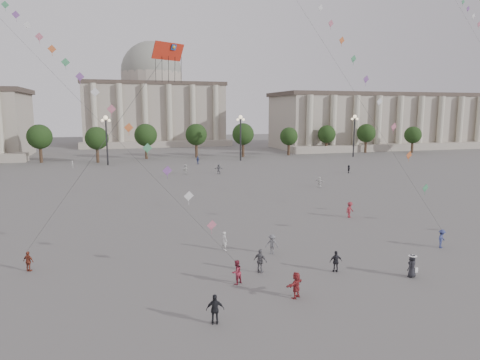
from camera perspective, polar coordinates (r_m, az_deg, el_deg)
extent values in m
plane|color=#5C5A57|center=(31.65, 9.66, -12.49)|extent=(360.00, 360.00, 0.00)
cube|color=#A79A8C|center=(150.00, 19.97, 7.28)|extent=(80.00, 22.00, 16.00)
cube|color=#453A33|center=(150.04, 20.15, 10.56)|extent=(81.60, 22.44, 1.20)
cube|color=#A79A8C|center=(140.04, 22.93, 4.13)|extent=(84.00, 4.00, 2.00)
cube|color=#A79A8C|center=(156.94, -11.51, 8.43)|extent=(46.00, 30.00, 20.00)
cube|color=#453A33|center=(157.19, -11.63, 12.30)|extent=(46.92, 30.60, 1.20)
cube|color=#A79A8C|center=(140.40, -10.81, 4.71)|extent=(48.30, 4.00, 2.00)
cylinder|color=#A79A8C|center=(157.31, -11.65, 12.99)|extent=(21.00, 21.00, 5.00)
sphere|color=gray|center=(157.50, -11.69, 13.90)|extent=(21.00, 21.00, 21.00)
cylinder|color=#3C2B1E|center=(106.22, -25.29, 3.00)|extent=(0.70, 0.70, 3.52)
sphere|color=black|center=(105.94, -25.43, 4.97)|extent=(5.12, 5.12, 5.12)
cylinder|color=#3C2B1E|center=(104.98, -18.81, 3.32)|extent=(0.70, 0.70, 3.52)
sphere|color=black|center=(104.69, -18.92, 5.33)|extent=(5.12, 5.12, 5.12)
cylinder|color=#3C2B1E|center=(105.09, -12.26, 3.61)|extent=(0.70, 0.70, 3.52)
sphere|color=black|center=(104.81, -12.33, 5.61)|extent=(5.12, 5.12, 5.12)
cylinder|color=#3C2B1E|center=(106.57, -5.80, 3.85)|extent=(0.70, 0.70, 3.52)
sphere|color=black|center=(106.29, -5.83, 5.83)|extent=(5.12, 5.12, 5.12)
cylinder|color=#3C2B1E|center=(109.35, 0.41, 4.03)|extent=(0.70, 0.70, 3.52)
sphere|color=black|center=(109.08, 0.41, 5.96)|extent=(5.12, 5.12, 5.12)
cylinder|color=#3C2B1E|center=(113.35, 6.25, 4.16)|extent=(0.70, 0.70, 3.52)
sphere|color=black|center=(113.08, 6.28, 6.02)|extent=(5.12, 5.12, 5.12)
cylinder|color=#3C2B1E|center=(118.42, 11.64, 4.24)|extent=(0.70, 0.70, 3.52)
sphere|color=black|center=(118.17, 11.70, 6.02)|extent=(5.12, 5.12, 5.12)
cylinder|color=#3C2B1E|center=(124.46, 16.56, 4.28)|extent=(0.70, 0.70, 3.52)
sphere|color=black|center=(124.22, 16.63, 5.97)|extent=(5.12, 5.12, 5.12)
cylinder|color=#3C2B1E|center=(131.31, 20.98, 4.29)|extent=(0.70, 0.70, 3.52)
sphere|color=black|center=(131.08, 21.08, 5.89)|extent=(5.12, 5.12, 5.12)
cylinder|color=#262628|center=(96.64, -17.33, 4.86)|extent=(0.36, 0.36, 10.00)
sphere|color=#FFE5B2|center=(96.42, -17.48, 7.94)|extent=(0.90, 0.90, 0.90)
sphere|color=#FFE5B2|center=(96.45, -17.88, 7.56)|extent=(0.60, 0.60, 0.60)
sphere|color=#FFE5B2|center=(96.42, -17.05, 7.60)|extent=(0.60, 0.60, 0.60)
cylinder|color=#262628|center=(100.61, 0.07, 5.43)|extent=(0.36, 0.36, 10.00)
sphere|color=#FFE5B2|center=(100.40, 0.07, 8.39)|extent=(0.90, 0.90, 0.90)
sphere|color=#FFE5B2|center=(100.21, -0.31, 8.05)|extent=(0.60, 0.60, 0.60)
sphere|color=#FFE5B2|center=(100.60, 0.46, 8.05)|extent=(0.60, 0.60, 0.60)
cylinder|color=#262628|center=(112.71, 14.95, 5.53)|extent=(0.36, 0.36, 10.00)
sphere|color=#FFE5B2|center=(112.52, 15.06, 8.17)|extent=(0.90, 0.90, 0.90)
sphere|color=#FFE5B2|center=(112.17, 14.74, 7.88)|extent=(0.60, 0.60, 0.60)
sphere|color=#FFE5B2|center=(112.90, 15.36, 7.86)|extent=(0.60, 0.60, 0.60)
imported|color=#38447E|center=(94.76, -5.65, 2.66)|extent=(1.08, 0.98, 1.77)
imported|color=beige|center=(79.49, -7.28, 1.42)|extent=(1.60, 1.69, 1.90)
imported|color=slate|center=(35.51, 4.29, -8.53)|extent=(1.24, 1.06, 1.66)
imported|color=silver|center=(67.08, 10.53, -0.23)|extent=(1.41, 1.40, 1.62)
imported|color=maroon|center=(48.65, 14.43, -3.86)|extent=(1.30, 1.05, 1.75)
imported|color=black|center=(83.38, 14.29, 1.42)|extent=(1.19, 1.38, 1.50)
imported|color=silver|center=(94.43, -21.43, 1.95)|extent=(0.44, 0.60, 1.49)
imported|color=slate|center=(79.68, -2.85, 1.48)|extent=(1.77, 0.73, 1.85)
imported|color=silver|center=(36.35, -2.08, -8.12)|extent=(0.56, 0.69, 1.62)
imported|color=brown|center=(35.38, -26.37, -9.69)|extent=(0.94, 0.80, 1.51)
imported|color=black|center=(24.56, -3.33, -16.84)|extent=(1.07, 0.61, 1.71)
imported|color=maroon|center=(27.81, 7.49, -13.71)|extent=(1.58, 1.25, 1.68)
imported|color=#5F5E62|center=(31.54, 2.73, -10.73)|extent=(1.03, 1.05, 1.77)
imported|color=#232228|center=(32.44, 12.67, -10.55)|extent=(0.98, 0.53, 1.58)
imported|color=maroon|center=(29.62, -0.47, -12.18)|extent=(1.02, 0.95, 1.67)
imported|color=navy|center=(40.78, 25.31, -7.09)|extent=(1.20, 1.05, 1.62)
imported|color=black|center=(33.04, 21.96, -10.56)|extent=(0.96, 0.80, 1.67)
cone|color=white|center=(32.80, 22.05, -9.27)|extent=(0.52, 0.52, 0.14)
cylinder|color=white|center=(32.81, 22.04, -9.37)|extent=(0.60, 0.60, 0.02)
cube|color=white|center=(33.18, 22.44, -11.03)|extent=(0.22, 0.10, 0.35)
cube|color=red|center=(28.14, -9.57, 16.57)|extent=(2.15, 1.57, 1.02)
cube|color=#167B22|center=(28.10, -10.31, 17.07)|extent=(0.40, 0.35, 0.34)
cube|color=#1B4C96|center=(28.18, -8.83, 17.09)|extent=(0.40, 0.35, 0.34)
sphere|color=gold|center=(28.06, -10.30, 17.09)|extent=(0.20, 0.20, 0.20)
sphere|color=gold|center=(28.14, -8.82, 17.10)|extent=(0.20, 0.20, 0.20)
cylinder|color=#3F3F3F|center=(30.57, -19.09, 2.72)|extent=(0.02, 0.02, 17.73)
cylinder|color=#3F3F3F|center=(53.91, -28.66, 17.64)|extent=(0.02, 0.02, 73.20)
cube|color=#BC6378|center=(30.10, -3.79, -6.02)|extent=(0.76, 0.25, 0.76)
cube|color=silver|center=(31.20, -6.86, -2.12)|extent=(0.76, 0.25, 0.76)
cube|color=#7F4B97|center=(32.54, -9.67, 1.25)|extent=(0.76, 0.25, 0.76)
cube|color=#439160|center=(34.06, -12.25, 4.20)|extent=(0.76, 0.25, 0.76)
cube|color=#CB622F|center=(35.72, -14.62, 6.78)|extent=(0.76, 0.25, 0.76)
cube|color=#BC6378|center=(37.51, -16.78, 9.05)|extent=(0.76, 0.25, 0.76)
cube|color=silver|center=(39.40, -18.76, 11.04)|extent=(0.76, 0.25, 0.76)
cube|color=#7F4B97|center=(41.36, -20.58, 12.79)|extent=(0.76, 0.25, 0.76)
cube|color=#439160|center=(43.40, -22.25, 14.34)|extent=(0.76, 0.25, 0.76)
cube|color=#CB622F|center=(45.50, -23.79, 15.70)|extent=(0.76, 0.25, 0.76)
cube|color=#BC6378|center=(47.64, -25.20, 16.91)|extent=(0.76, 0.25, 0.76)
cube|color=silver|center=(49.82, -26.51, 17.99)|extent=(0.76, 0.25, 0.76)
cube|color=#7F4B97|center=(52.04, -27.72, 18.95)|extent=(0.76, 0.25, 0.76)
cube|color=#439160|center=(54.29, -28.84, 19.80)|extent=(0.76, 0.25, 0.76)
cube|color=#439160|center=(41.21, 23.49, -0.97)|extent=(0.76, 0.25, 0.76)
cube|color=#CB622F|center=(42.24, 21.62, 3.11)|extent=(0.76, 0.25, 0.76)
cube|color=#BC6378|center=(43.52, 19.82, 6.70)|extent=(0.76, 0.25, 0.76)
cube|color=silver|center=(45.00, 18.11, 9.90)|extent=(0.76, 0.25, 0.76)
cube|color=#7F4B97|center=(46.65, 16.47, 12.78)|extent=(0.76, 0.25, 0.76)
cube|color=#439160|center=(48.43, 14.91, 15.35)|extent=(0.76, 0.25, 0.76)
cube|color=#CB622F|center=(50.32, 13.43, 17.67)|extent=(0.76, 0.25, 0.76)
cube|color=#BC6378|center=(52.31, 12.02, 19.76)|extent=(0.76, 0.25, 0.76)
cube|color=silver|center=(54.38, 10.69, 21.64)|extent=(0.76, 0.25, 0.76)
cube|color=#BC6378|center=(70.88, 29.26, 17.67)|extent=(0.76, 0.25, 0.76)
cube|color=silver|center=(73.29, 28.68, 18.63)|extent=(0.76, 0.25, 0.76)
cube|color=#7F4B97|center=(75.72, 28.13, 19.51)|extent=(0.76, 0.25, 0.76)
cube|color=#439160|center=(78.17, 27.61, 20.32)|extent=(0.76, 0.25, 0.76)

